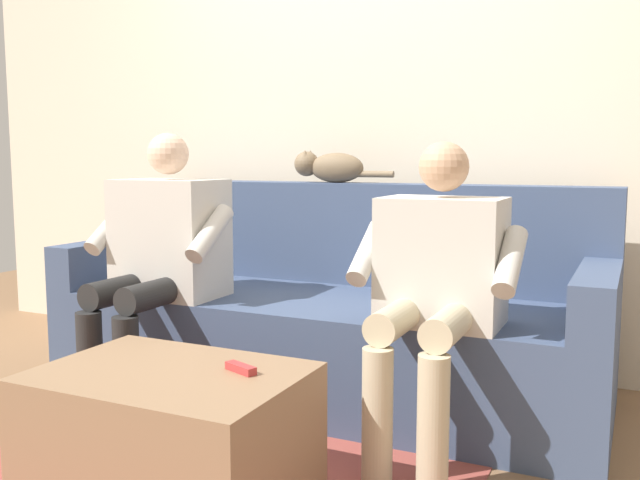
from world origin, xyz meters
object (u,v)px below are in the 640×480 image
object	(u,v)px
couch	(330,320)
coffee_table	(171,439)
remote_red	(241,368)
cat_on_backrest	(329,167)
person_right_seated	(161,249)
person_left_seated	(436,276)

from	to	relation	value
couch	coffee_table	distance (m)	1.16
remote_red	cat_on_backrest	bearing A→B (deg)	-55.19
coffee_table	cat_on_backrest	size ratio (longest dim) A/B	1.52
couch	remote_red	distance (m)	1.10
couch	person_right_seated	world-z (taller)	person_right_seated
person_right_seated	coffee_table	bearing A→B (deg)	128.86
couch	coffee_table	bearing A→B (deg)	90.00
person_left_seated	remote_red	world-z (taller)	person_left_seated
couch	cat_on_backrest	distance (m)	0.75
person_right_seated	cat_on_backrest	distance (m)	0.90
coffee_table	person_right_seated	world-z (taller)	person_right_seated
couch	remote_red	size ratio (longest dim) A/B	21.08
person_left_seated	person_right_seated	distance (m)	1.19
couch	cat_on_backrest	world-z (taller)	cat_on_backrest
coffee_table	person_right_seated	xyz separation A→B (m)	(0.59, -0.74, 0.44)
couch	person_right_seated	size ratio (longest dim) A/B	2.07
person_right_seated	remote_red	bearing A→B (deg)	140.22
couch	person_left_seated	size ratio (longest dim) A/B	2.16
coffee_table	person_left_seated	size ratio (longest dim) A/B	0.71
person_left_seated	remote_red	xyz separation A→B (m)	(0.40, 0.64, -0.20)
couch	person_left_seated	bearing A→B (deg)	144.29
coffee_table	cat_on_backrest	xyz separation A→B (m)	(0.14, -1.44, 0.78)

